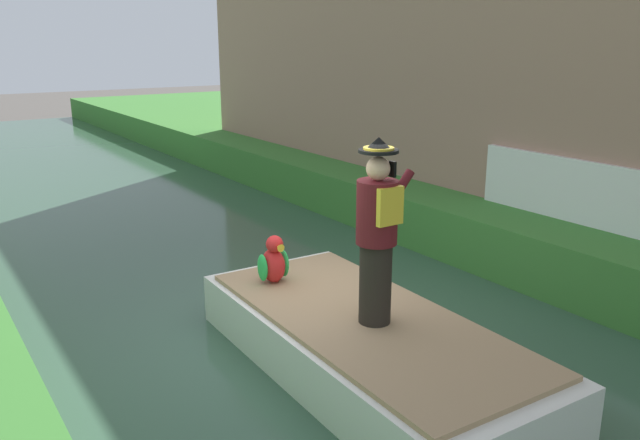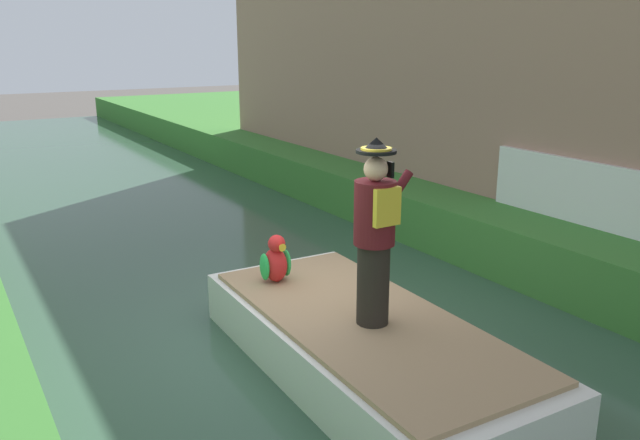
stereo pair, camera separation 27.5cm
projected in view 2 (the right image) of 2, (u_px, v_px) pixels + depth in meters
The scene contains 5 objects.
ground_plane at pixel (314, 343), 7.57m from camera, with size 80.00×80.00×0.00m, color #4C4742.
canal_water at pixel (314, 339), 7.56m from camera, with size 6.12×48.00×0.10m, color #33513D.
boat at pixel (365, 346), 6.63m from camera, with size 1.90×4.24×0.61m.
person_pirate at pixel (375, 234), 6.19m from camera, with size 0.61×0.42×1.85m.
parrot_plush at pixel (276, 261), 7.47m from camera, with size 0.36×0.35×0.57m.
Camera 2 is at (-3.53, -5.93, 3.44)m, focal length 36.35 mm.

